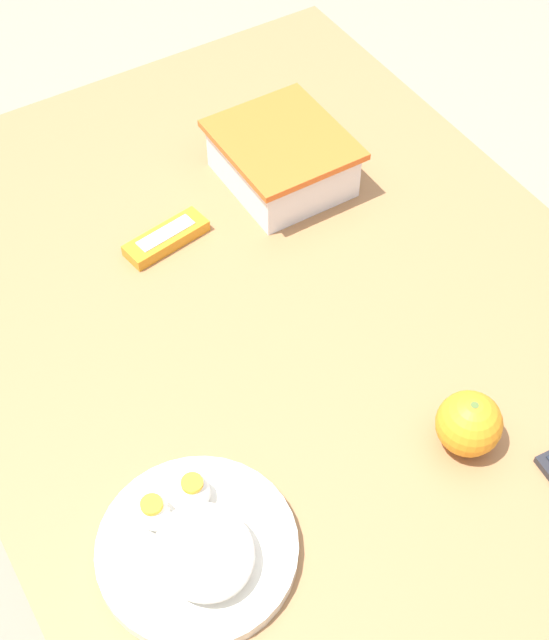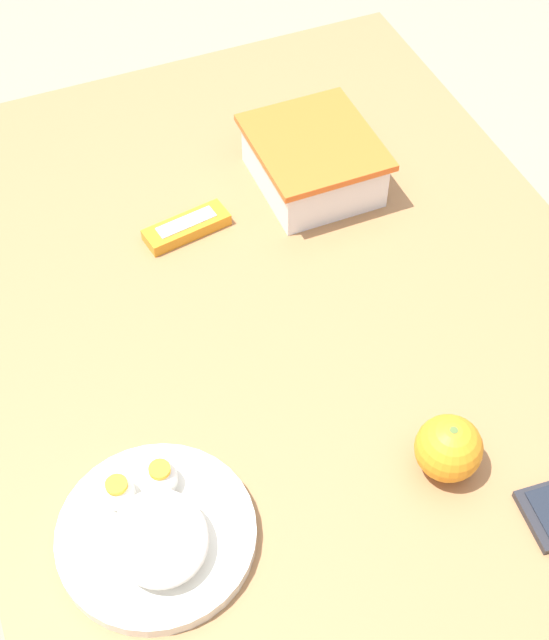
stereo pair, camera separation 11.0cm
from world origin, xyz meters
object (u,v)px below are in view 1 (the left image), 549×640
Objects in this scene: orange_fruit at (469,424)px; rice_plate at (198,546)px; food_container at (283,161)px; candy_bar at (166,238)px.

rice_plate is (-0.04, -0.33, -0.02)m from orange_fruit.
rice_plate is at bearing -40.39° from food_container.
candy_bar is at bearing 157.07° from rice_plate.
food_container is 0.61m from rice_plate.
candy_bar is (-0.47, -0.15, -0.03)m from orange_fruit.
rice_plate is (0.46, -0.39, -0.02)m from food_container.
food_container is at bearing 139.61° from rice_plate.
orange_fruit is (0.50, -0.06, 0.00)m from food_container.
candy_bar is (0.03, -0.21, -0.03)m from food_container.
food_container is 0.50m from orange_fruit.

